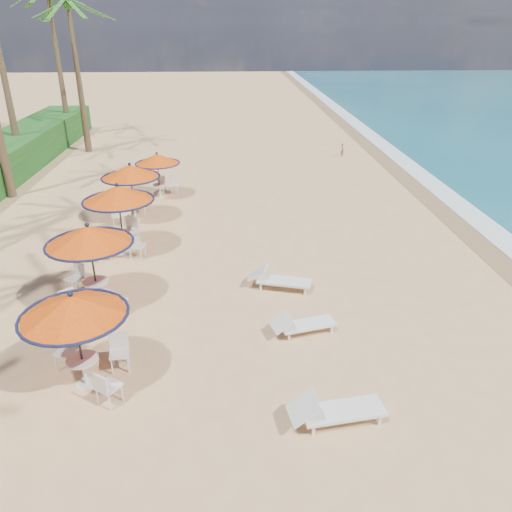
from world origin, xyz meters
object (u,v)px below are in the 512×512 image
at_px(lounger_near, 333,410).
at_px(station_2, 119,202).
at_px(station_4, 158,163).
at_px(station_0, 77,317).
at_px(station_3, 130,179).
at_px(lounger_mid, 302,324).
at_px(lounger_far, 278,279).
at_px(station_1, 88,246).

bearing_deg(lounger_near, station_2, 115.18).
height_order(station_4, lounger_near, station_4).
distance_m(station_0, station_3, 10.59).
bearing_deg(lounger_near, lounger_mid, 84.99).
bearing_deg(station_4, lounger_near, -70.62).
distance_m(station_0, lounger_mid, 5.75).
relative_size(station_4, lounger_mid, 1.19).
distance_m(station_4, lounger_far, 10.62).
height_order(station_0, lounger_far, station_0).
xyz_separation_m(station_0, lounger_far, (4.85, 4.34, -1.48)).
distance_m(station_0, lounger_far, 6.67).
height_order(station_4, lounger_mid, station_4).
height_order(station_2, lounger_mid, station_2).
relative_size(station_3, lounger_far, 1.21).
bearing_deg(station_4, station_0, -90.32).
xyz_separation_m(station_2, station_4, (0.58, 6.37, -0.25)).
bearing_deg(lounger_far, station_2, 166.13).
bearing_deg(station_2, station_1, -92.30).
bearing_deg(lounger_near, station_1, 130.91).
height_order(station_0, lounger_near, station_0).
relative_size(lounger_near, lounger_mid, 1.15).
height_order(station_2, station_3, station_2).
distance_m(station_1, lounger_near, 8.20).
bearing_deg(station_1, station_0, -79.82).
bearing_deg(lounger_mid, station_1, 148.28).
bearing_deg(lounger_far, station_4, 132.52).
relative_size(station_3, lounger_near, 1.19).
distance_m(station_2, lounger_mid, 8.18).
relative_size(station_1, station_3, 1.03).
relative_size(station_4, lounger_near, 1.04).
xyz_separation_m(station_2, lounger_far, (5.35, -3.03, -1.59)).
bearing_deg(station_4, station_2, -95.25).
height_order(station_3, lounger_mid, station_3).
bearing_deg(lounger_mid, station_3, 109.94).
relative_size(station_1, station_2, 0.99).
bearing_deg(lounger_near, station_4, 100.81).
bearing_deg(station_2, station_4, 84.75).
relative_size(station_2, station_4, 1.20).
xyz_separation_m(station_1, lounger_mid, (5.91, -1.87, -1.61)).
bearing_deg(station_3, lounger_mid, -55.93).
bearing_deg(lounger_far, lounger_near, -68.45).
bearing_deg(station_0, station_2, 93.95).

